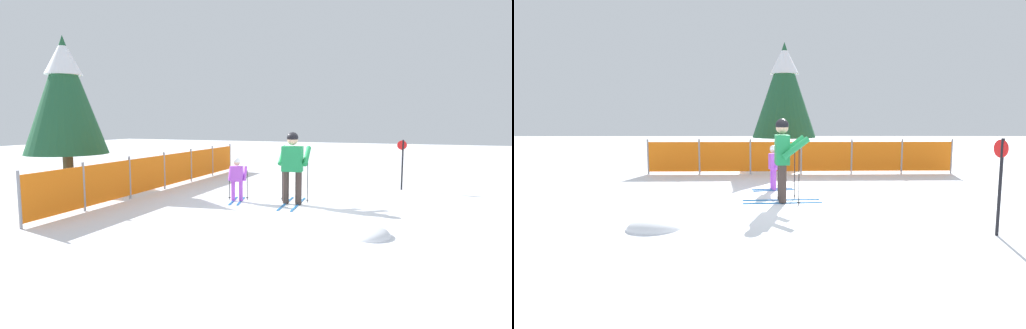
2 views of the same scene
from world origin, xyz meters
The scene contains 7 objects.
ground_plane centered at (0.00, 0.00, 0.00)m, with size 60.00×60.00×0.00m, color white.
skier_adult centered at (-0.14, 0.20, 1.08)m, with size 1.73×0.80×1.81m.
skier_child centered at (-0.33, 1.63, 0.66)m, with size 1.10×0.56×1.14m.
safety_fence centered at (0.58, 4.50, 0.57)m, with size 9.91×0.29×1.14m.
conifer_far centered at (0.14, 7.93, 2.97)m, with size 2.58×2.58×4.80m.
trail_marker centered at (3.11, -2.28, 0.93)m, with size 0.08×0.28×1.52m.
snow_mound centered at (-2.35, -1.90, 0.00)m, with size 0.91×0.77×0.36m, color white.
Camera 1 is at (-9.64, -2.61, 2.05)m, focal length 28.00 mm.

